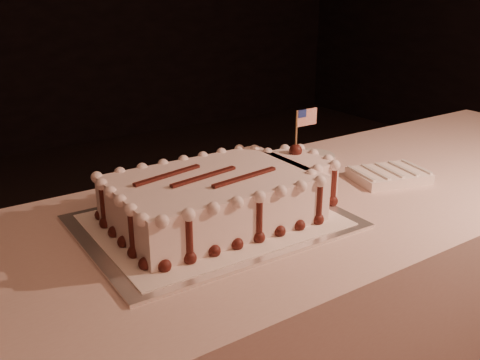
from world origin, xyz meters
TOP-DOWN VIEW (x-y plane):
  - banquet_table at (0.00, 0.60)m, footprint 2.40×0.80m
  - cake_board at (-0.42, 0.61)m, footprint 0.64×0.48m
  - doily at (-0.42, 0.61)m, footprint 0.57×0.44m
  - sheet_cake at (-0.38, 0.61)m, footprint 0.60×0.35m
  - napkin_stack at (0.18, 0.57)m, footprint 0.24×0.20m
  - side_plate at (0.13, 0.86)m, footprint 0.15×0.15m

SIDE VIEW (x-z plane):
  - banquet_table at x=0.00m, z-range 0.00..0.75m
  - cake_board at x=-0.42m, z-range 0.75..0.76m
  - side_plate at x=0.13m, z-range 0.75..0.76m
  - doily at x=-0.42m, z-range 0.76..0.76m
  - napkin_stack at x=0.18m, z-range 0.75..0.78m
  - sheet_cake at x=-0.38m, z-range 0.70..0.93m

